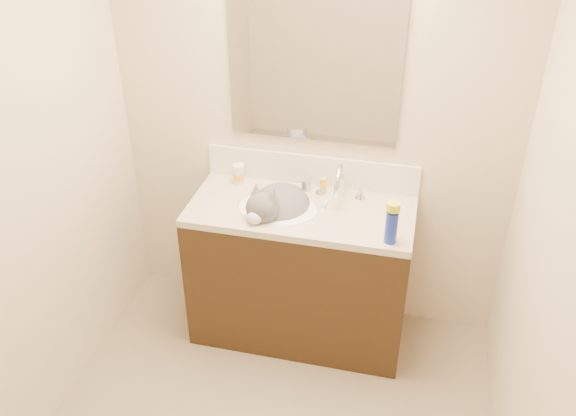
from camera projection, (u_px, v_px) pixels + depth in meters
The scene contains 16 objects.
room_shell at pixel (243, 198), 2.10m from camera, with size 2.24×2.54×2.52m.
vanity_cabinet at pixel (300, 275), 3.47m from camera, with size 1.20×0.55×0.82m, color black.
counter_slab at pixel (301, 211), 3.25m from camera, with size 1.20×0.55×0.04m, color #C4B69A.
basin at pixel (278, 219), 3.27m from camera, with size 0.45×0.36×0.14m, color white.
faucet at pixel (340, 185), 3.27m from camera, with size 0.28×0.20×0.21m.
cat at pixel (277, 209), 3.26m from camera, with size 0.43×0.50×0.35m.
backsplash at pixel (311, 170), 3.41m from camera, with size 1.20×0.02×0.18m, color silver.
mirror at pixel (314, 68), 3.09m from camera, with size 0.90×0.02×0.80m, color white.
pill_bottle at pixel (239, 174), 3.43m from camera, with size 0.06×0.06×0.12m, color white.
pill_label at pixel (239, 176), 3.44m from camera, with size 0.07×0.07×0.04m, color orange.
silver_jar at pixel (306, 185), 3.38m from camera, with size 0.05×0.05×0.06m, color #B7B7BC.
amber_bottle at pixel (323, 185), 3.35m from camera, with size 0.04×0.04×0.09m, color gold.
toothbrush at pixel (324, 207), 3.23m from camera, with size 0.01×0.13×0.01m, color white.
toothbrush_head at pixel (324, 206), 3.23m from camera, with size 0.02×0.03×0.02m, color #68B4DE.
spray_can at pixel (391, 227), 2.93m from camera, with size 0.06×0.06×0.17m, color #172DA7.
spray_cap at pixel (393, 207), 2.86m from camera, with size 0.07×0.07×0.04m, color yellow.
Camera 1 is at (0.57, -1.71, 2.57)m, focal length 38.00 mm.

